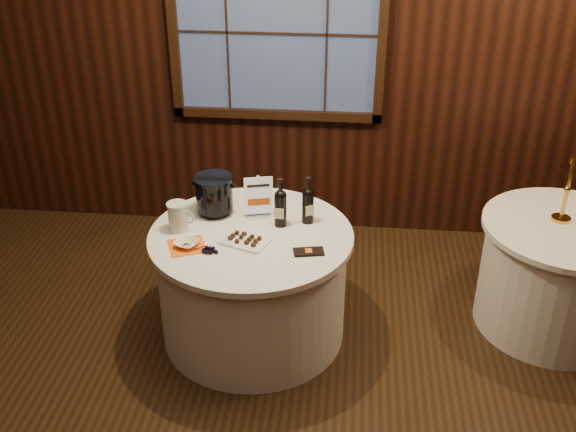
# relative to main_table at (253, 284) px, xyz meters

# --- Properties ---
(back_wall) EXTENTS (6.00, 0.10, 3.00)m
(back_wall) POSITION_rel_main_table_xyz_m (0.00, 1.48, 1.16)
(back_wall) COLOR black
(back_wall) RESTS_ON ground
(main_table) EXTENTS (1.28, 1.28, 0.77)m
(main_table) POSITION_rel_main_table_xyz_m (0.00, 0.00, 0.00)
(main_table) COLOR white
(main_table) RESTS_ON ground
(side_table) EXTENTS (1.08, 1.08, 0.77)m
(side_table) POSITION_rel_main_table_xyz_m (2.00, 0.30, 0.00)
(side_table) COLOR white
(side_table) RESTS_ON ground
(sign_stand) EXTENTS (0.18, 0.12, 0.29)m
(sign_stand) POSITION_rel_main_table_xyz_m (0.02, 0.22, 0.48)
(sign_stand) COLOR silver
(sign_stand) RESTS_ON main_table
(port_bottle_left) EXTENTS (0.08, 0.08, 0.32)m
(port_bottle_left) POSITION_rel_main_table_xyz_m (0.17, 0.12, 0.52)
(port_bottle_left) COLOR black
(port_bottle_left) RESTS_ON main_table
(port_bottle_right) EXTENTS (0.07, 0.09, 0.31)m
(port_bottle_right) POSITION_rel_main_table_xyz_m (0.34, 0.18, 0.52)
(port_bottle_right) COLOR black
(port_bottle_right) RESTS_ON main_table
(ice_bucket) EXTENTS (0.26, 0.26, 0.26)m
(ice_bucket) POSITION_rel_main_table_xyz_m (-0.27, 0.24, 0.52)
(ice_bucket) COLOR black
(ice_bucket) RESTS_ON main_table
(chocolate_plate) EXTENTS (0.32, 0.27, 0.04)m
(chocolate_plate) POSITION_rel_main_table_xyz_m (-0.02, -0.11, 0.40)
(chocolate_plate) COLOR white
(chocolate_plate) RESTS_ON main_table
(chocolate_box) EXTENTS (0.19, 0.12, 0.02)m
(chocolate_box) POSITION_rel_main_table_xyz_m (0.37, -0.19, 0.39)
(chocolate_box) COLOR black
(chocolate_box) RESTS_ON main_table
(grape_bunch) EXTENTS (0.16, 0.08, 0.04)m
(grape_bunch) POSITION_rel_main_table_xyz_m (-0.21, -0.24, 0.40)
(grape_bunch) COLOR black
(grape_bunch) RESTS_ON main_table
(glass_pitcher) EXTENTS (0.17, 0.13, 0.19)m
(glass_pitcher) POSITION_rel_main_table_xyz_m (-0.46, 0.00, 0.48)
(glass_pitcher) COLOR silver
(glass_pitcher) RESTS_ON main_table
(orange_napkin) EXTENTS (0.28, 0.28, 0.00)m
(orange_napkin) POSITION_rel_main_table_xyz_m (-0.36, -0.19, 0.38)
(orange_napkin) COLOR #FF5F15
(orange_napkin) RESTS_ON main_table
(cracker_bowl) EXTENTS (0.18, 0.18, 0.03)m
(cracker_bowl) POSITION_rel_main_table_xyz_m (-0.36, -0.19, 0.40)
(cracker_bowl) COLOR white
(cracker_bowl) RESTS_ON orange_napkin
(brass_candlestick) EXTENTS (0.12, 0.12, 0.44)m
(brass_candlestick) POSITION_rel_main_table_xyz_m (1.96, 0.37, 0.54)
(brass_candlestick) COLOR #BD8C3B
(brass_candlestick) RESTS_ON side_table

